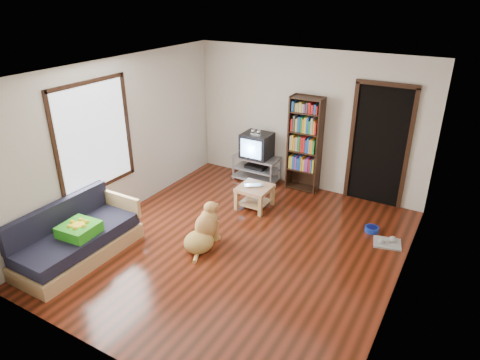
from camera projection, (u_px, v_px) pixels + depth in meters
The scene contains 18 objects.
ground at pixel (239, 246), 6.46m from camera, with size 5.00×5.00×0.00m, color #612010.
ceiling at pixel (238, 72), 5.37m from camera, with size 5.00×5.00×0.00m, color white.
wall_back at pixel (307, 121), 7.88m from camera, with size 4.50×4.50×0.00m, color beige.
wall_front at pixel (102, 258), 3.95m from camera, with size 4.50×4.50×0.00m, color beige.
wall_left at pixel (119, 140), 6.94m from camera, with size 5.00×5.00×0.00m, color beige.
wall_right at pixel (408, 205), 4.89m from camera, with size 5.00×5.00×0.00m, color beige.
green_cushion at pixel (79, 229), 5.94m from camera, with size 0.47×0.47×0.16m, color green.
laptop at pixel (254, 187), 7.39m from camera, with size 0.33×0.21×0.03m, color silver.
dog_bowl at pixel (372, 229), 6.82m from camera, with size 0.22×0.22×0.08m, color #16319A.
grey_rag at pixel (387, 243), 6.50m from camera, with size 0.40×0.32×0.03m, color #999999.
window at pixel (94, 137), 6.45m from camera, with size 0.03×1.46×1.70m.
doorway at pixel (379, 143), 7.32m from camera, with size 1.03×0.05×2.19m.
tv_stand at pixel (256, 167), 8.52m from camera, with size 0.90×0.45×0.50m.
crt_tv at pixel (257, 145), 8.34m from camera, with size 0.55×0.52×0.58m.
bookshelf at pixel (305, 139), 7.86m from camera, with size 0.60×0.30×1.80m.
sofa at pixel (77, 240), 6.11m from camera, with size 0.80×1.80×0.80m.
coffee_table at pixel (255, 193), 7.47m from camera, with size 0.55×0.55×0.40m.
dog at pixel (204, 231), 6.36m from camera, with size 0.46×0.84×0.69m.
Camera 1 is at (2.75, -4.70, 3.60)m, focal length 32.00 mm.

